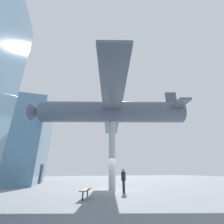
# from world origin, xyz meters

# --- Properties ---
(ground_plane) EXTENTS (80.00, 80.00, 0.00)m
(ground_plane) POSITION_xyz_m (0.00, 0.00, 0.00)
(ground_plane) COLOR gray
(support_pylon_central) EXTENTS (0.59, 0.59, 5.91)m
(support_pylon_central) POSITION_xyz_m (0.00, 0.00, 2.96)
(support_pylon_central) COLOR #B7B7BC
(support_pylon_central) RESTS_ON ground_plane
(suspended_airplane) EXTENTS (17.20, 15.20, 3.25)m
(suspended_airplane) POSITION_xyz_m (0.06, 0.22, 6.95)
(suspended_airplane) COLOR #4C5666
(suspended_airplane) RESTS_ON support_pylon_central
(visitor_person) EXTENTS (0.45, 0.42, 1.71)m
(visitor_person) POSITION_xyz_m (-1.77, -0.38, 0.98)
(visitor_person) COLOR #232328
(visitor_person) RESTS_ON ground_plane
(plaza_bench) EXTENTS (1.55, 0.89, 0.50)m
(plaza_bench) POSITION_xyz_m (-3.39, 2.61, 0.43)
(plaza_bench) COLOR #846647
(plaza_bench) RESTS_ON ground_plane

